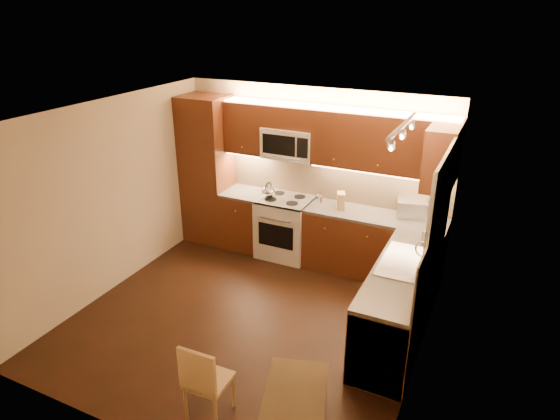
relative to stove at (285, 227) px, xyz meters
The scene contains 37 objects.
floor 1.76m from the stove, 79.85° to the right, with size 4.00×4.00×0.01m, color black.
ceiling 2.66m from the stove, 79.85° to the right, with size 4.00×4.00×0.01m, color beige.
wall_back 0.91m from the stove, 47.29° to the left, with size 4.00×0.01×2.50m, color #C7B392.
wall_front 3.77m from the stove, 85.33° to the right, with size 4.00×0.01×2.50m, color #C7B392.
wall_left 2.51m from the stove, 135.42° to the right, with size 0.01×4.00×2.50m, color #C7B392.
wall_right 2.95m from the stove, 36.06° to the right, with size 0.01×4.00×2.50m, color #C7B392.
pantry 1.52m from the stove, behind, with size 0.70×0.60×2.30m, color #4C2110.
base_cab_back_left 0.69m from the stove, behind, with size 0.62×0.60×0.86m, color #4C2110.
counter_back_left 0.81m from the stove, behind, with size 0.62×0.60×0.04m, color #3C3A37.
base_cab_back_right 1.34m from the stove, ahead, with size 1.92×0.60×0.86m, color #4C2110.
counter_back_right 1.40m from the stove, ahead, with size 1.92×0.60×0.04m, color #3C3A37.
base_cab_right 2.37m from the stove, 32.52° to the right, with size 0.60×2.00×0.86m, color #4C2110.
counter_right 2.41m from the stove, 32.52° to the right, with size 0.60×2.00×0.04m, color #3C3A37.
dishwasher 2.81m from the stove, 44.64° to the right, with size 0.58×0.60×0.84m, color silver.
backsplash_back 1.03m from the stove, 25.86° to the left, with size 3.30×0.02×0.60m, color tan.
backsplash_right 2.72m from the stove, 29.11° to the right, with size 0.02×2.00×0.60m, color tan.
upper_cab_back_left 1.58m from the stove, 167.74° to the left, with size 0.62×0.35×0.75m, color #4C2110.
upper_cab_back_right 1.95m from the stove, ahead, with size 1.92×0.35×0.75m, color #4C2110.
upper_cab_bridge 1.64m from the stove, 90.00° to the left, with size 0.76×0.35×0.31m, color #4C2110.
upper_cab_right_corner 2.57m from the stove, ahead, with size 0.35×0.50×0.75m, color #4C2110.
stove is the anchor object (origin of this frame).
microwave 1.27m from the stove, 90.00° to the left, with size 0.76×0.38×0.44m, color silver, non-canonical shape.
window_frame 2.79m from the stove, 26.21° to the right, with size 0.03×1.44×1.24m, color silver.
window_blinds 2.77m from the stove, 26.41° to the right, with size 0.02×1.36×1.16m, color silver.
sink 2.35m from the stove, 29.36° to the right, with size 0.52×0.86×0.15m, color silver, non-canonical shape.
faucet 2.52m from the stove, 27.30° to the right, with size 0.20×0.04×0.30m, color silver, non-canonical shape.
track_light_bar 3.01m from the stove, 34.57° to the right, with size 0.04×1.20×0.03m, color silver.
kettle 0.63m from the stove, 164.56° to the right, with size 0.20×0.20×0.24m, color silver, non-canonical shape.
toaster_oven 1.88m from the stove, ahead, with size 0.39×0.29×0.23m, color silver.
knife_block 1.00m from the stove, ahead, with size 0.11×0.17×0.23m, color tan.
spice_jar_a 0.69m from the stove, 26.67° to the left, with size 0.05×0.05×0.10m, color silver.
spice_jar_b 0.72m from the stove, 14.24° to the left, with size 0.04×0.04×0.10m, color brown.
spice_jar_c 0.70m from the stove, 30.87° to the left, with size 0.05×0.05×0.09m, color silver.
spice_jar_d 0.91m from the stove, 17.24° to the left, with size 0.04×0.04×0.09m, color brown.
soap_bottle 2.22m from the stove, 12.65° to the right, with size 0.08×0.08×0.18m, color silver.
rug 2.93m from the stove, 63.01° to the right, with size 0.61×0.91×0.01m, color black.
dining_chair 3.25m from the stove, 77.45° to the right, with size 0.37×0.37×0.84m, color tan, non-canonical shape.
Camera 1 is at (2.49, -4.35, 3.57)m, focal length 31.35 mm.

